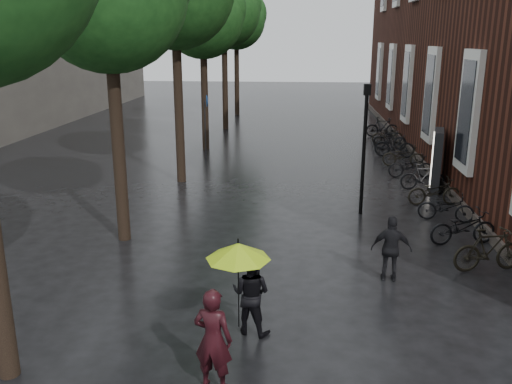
# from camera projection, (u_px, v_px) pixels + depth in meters

# --- Properties ---
(street_trees) EXTENTS (4.33, 34.03, 8.91)m
(street_trees) POSITION_uv_depth(u_px,v_px,m) (189.00, 5.00, 21.09)
(street_trees) COLOR black
(street_trees) RESTS_ON ground
(person_burgundy) EXTENTS (0.66, 0.50, 1.63)m
(person_burgundy) POSITION_uv_depth(u_px,v_px,m) (213.00, 339.00, 8.02)
(person_burgundy) COLOR black
(person_burgundy) RESTS_ON ground
(person_black) EXTENTS (0.88, 0.77, 1.51)m
(person_black) POSITION_uv_depth(u_px,v_px,m) (251.00, 293.00, 9.59)
(person_black) COLOR black
(person_black) RESTS_ON ground
(lime_umbrella) EXTENTS (1.05, 1.05, 1.55)m
(lime_umbrella) POSITION_uv_depth(u_px,v_px,m) (238.00, 251.00, 8.57)
(lime_umbrella) COLOR black
(lime_umbrella) RESTS_ON ground
(pedestrian_walking) EXTENTS (0.89, 0.43, 1.47)m
(pedestrian_walking) POSITION_uv_depth(u_px,v_px,m) (391.00, 249.00, 11.67)
(pedestrian_walking) COLOR black
(pedestrian_walking) RESTS_ON ground
(parked_bicycles) EXTENTS (1.98, 18.13, 1.05)m
(parked_bicycles) POSITION_uv_depth(u_px,v_px,m) (413.00, 166.00, 20.43)
(parked_bicycles) COLOR black
(parked_bicycles) RESTS_ON ground
(ad_lightbox) EXTENTS (0.32, 1.40, 2.11)m
(ad_lightbox) POSITION_uv_depth(u_px,v_px,m) (436.00, 160.00, 18.58)
(ad_lightbox) COLOR black
(ad_lightbox) RESTS_ON ground
(lamp_post) EXTENTS (0.20, 0.20, 3.86)m
(lamp_post) POSITION_uv_depth(u_px,v_px,m) (365.00, 137.00, 15.71)
(lamp_post) COLOR black
(lamp_post) RESTS_ON ground
(cycle_sign) EXTENTS (0.15, 0.50, 2.76)m
(cycle_sign) POSITION_uv_depth(u_px,v_px,m) (206.00, 117.00, 23.36)
(cycle_sign) COLOR #262628
(cycle_sign) RESTS_ON ground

